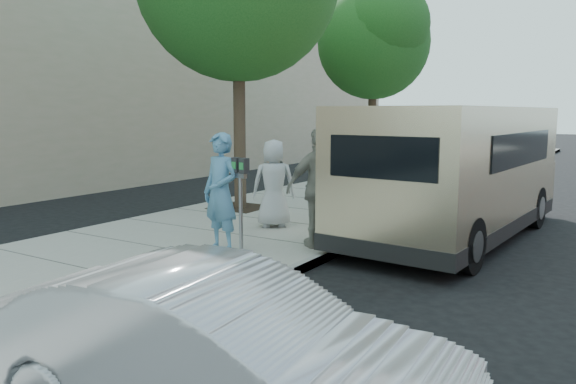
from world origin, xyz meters
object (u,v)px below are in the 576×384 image
object	(u,v)px
parking_meter	(241,185)
person_gray_shirt	(274,183)
person_officer	(221,193)
tree_far	(375,38)
person_green_shirt	(349,188)
van	(458,170)
person_striped_polo	(321,188)
sedan	(217,355)

from	to	relation	value
parking_meter	person_gray_shirt	distance (m)	2.24
parking_meter	person_officer	xyz separation A→B (m)	(-0.41, 0.01, -0.15)
tree_far	parking_meter	world-z (taller)	tree_far
person_officer	person_gray_shirt	size ratio (longest dim) A/B	1.12
tree_far	person_green_shirt	distance (m)	10.35
van	person_officer	distance (m)	4.59
parking_meter	person_striped_polo	xyz separation A→B (m)	(0.82, 1.11, -0.12)
person_striped_polo	person_green_shirt	bearing A→B (deg)	-135.58
van	person_striped_polo	xyz separation A→B (m)	(-1.54, -2.56, -0.17)
person_striped_polo	sedan	bearing A→B (deg)	64.87
tree_far	person_striped_polo	bearing A→B (deg)	-71.02
van	sedan	world-z (taller)	van
person_striped_polo	van	bearing A→B (deg)	-166.90
sedan	person_striped_polo	distance (m)	5.42
parking_meter	sedan	world-z (taller)	parking_meter
parking_meter	person_green_shirt	world-z (taller)	person_green_shirt
tree_far	person_gray_shirt	bearing A→B (deg)	-78.33
van	person_officer	bearing A→B (deg)	-122.99
person_green_shirt	person_striped_polo	xyz separation A→B (m)	(0.01, -1.09, 0.13)
van	person_officer	size ratio (longest dim) A/B	3.55
tree_far	person_striped_polo	distance (m)	11.26
person_striped_polo	parking_meter	bearing A→B (deg)	7.71
van	person_gray_shirt	xyz separation A→B (m)	(-3.12, -1.57, -0.30)
tree_far	person_officer	bearing A→B (deg)	-78.69
person_striped_polo	tree_far	bearing A→B (deg)	-116.91
tree_far	person_gray_shirt	xyz separation A→B (m)	(1.87, -9.06, -3.87)
person_gray_shirt	person_striped_polo	bearing A→B (deg)	111.76
sedan	person_striped_polo	xyz separation A→B (m)	(-1.91, 5.05, 0.52)
tree_far	person_striped_polo	xyz separation A→B (m)	(3.45, -10.04, -3.74)
person_officer	person_green_shirt	size ratio (longest dim) A/B	1.11
person_green_shirt	parking_meter	bearing A→B (deg)	40.09
van	parking_meter	bearing A→B (deg)	-118.64
person_officer	person_gray_shirt	bearing A→B (deg)	109.13
tree_far	sedan	xyz separation A→B (m)	(5.37, -15.09, -4.25)
person_green_shirt	sedan	bearing A→B (deg)	77.74
tree_far	parking_meter	bearing A→B (deg)	-76.71
parking_meter	person_green_shirt	bearing A→B (deg)	83.73
van	person_striped_polo	bearing A→B (deg)	-116.94
van	sedan	xyz separation A→B (m)	(0.37, -7.61, -0.68)
parking_meter	sedan	bearing A→B (deg)	-41.23
person_gray_shirt	tree_far	bearing A→B (deg)	-114.69
person_gray_shirt	van	bearing A→B (deg)	170.40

